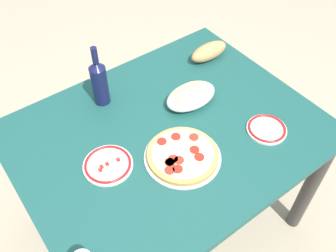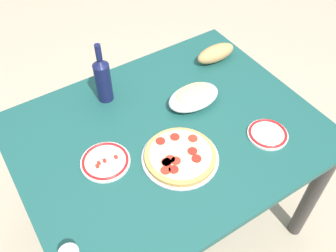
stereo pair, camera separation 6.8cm
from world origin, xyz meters
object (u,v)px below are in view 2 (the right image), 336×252
dining_table (168,149)px  baked_pasta_dish (194,96)px  wine_bottle (103,78)px  side_plate_far (268,134)px  bread_loaf (216,53)px  side_plate_near (105,161)px  pepperoni_pizza (180,156)px

dining_table → baked_pasta_dish: (-0.18, -0.08, 0.16)m
wine_bottle → side_plate_far: wine_bottle is taller
side_plate_far → bread_loaf: size_ratio=0.79×
wine_bottle → bread_loaf: size_ratio=1.36×
side_plate_near → bread_loaf: bearing=-159.5°
wine_bottle → side_plate_far: 0.72m
bread_loaf → dining_table: bearing=30.9°
pepperoni_pizza → baked_pasta_dish: size_ratio=1.25×
baked_pasta_dish → side_plate_far: bearing=114.7°
side_plate_far → pepperoni_pizza: bearing=-14.7°
baked_pasta_dish → bread_loaf: (-0.27, -0.19, -0.00)m
side_plate_near → baked_pasta_dish: bearing=-169.8°
side_plate_near → dining_table: bearing=-178.6°
pepperoni_pizza → wine_bottle: 0.48m
pepperoni_pizza → side_plate_far: (-0.36, 0.10, -0.01)m
baked_pasta_dish → side_plate_far: baked_pasta_dish is taller
baked_pasta_dish → side_plate_near: size_ratio=1.26×
baked_pasta_dish → bread_loaf: 0.33m
baked_pasta_dish → side_plate_near: bearing=10.2°
wine_bottle → side_plate_near: bearing=63.3°
dining_table → side_plate_far: 0.43m
side_plate_near → pepperoni_pizza: bearing=151.6°
wine_bottle → pepperoni_pizza: bearing=101.1°
dining_table → bread_loaf: bearing=-149.1°
pepperoni_pizza → baked_pasta_dish: bearing=-134.7°
pepperoni_pizza → dining_table: bearing=-104.4°
side_plate_far → dining_table: bearing=-36.1°
baked_pasta_dish → bread_loaf: bread_loaf is taller
side_plate_far → baked_pasta_dish: bearing=-65.3°
side_plate_near → side_plate_far: (-0.62, 0.23, -0.00)m
pepperoni_pizza → baked_pasta_dish: (-0.22, -0.22, 0.03)m
side_plate_far → side_plate_near: bearing=-20.6°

